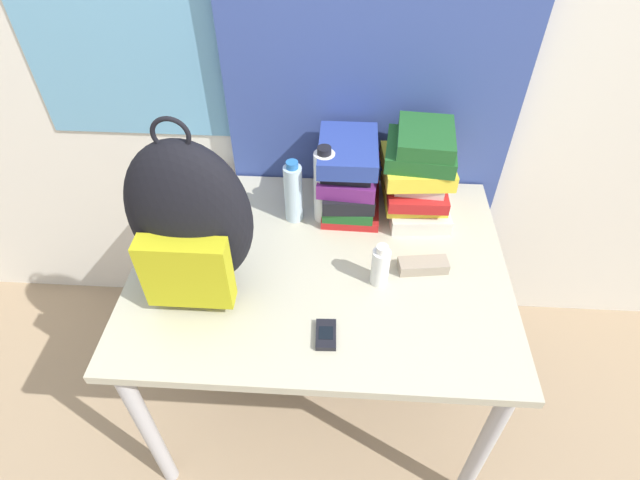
{
  "coord_description": "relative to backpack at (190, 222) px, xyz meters",
  "views": [
    {
      "loc": [
        0.06,
        -0.63,
        1.89
      ],
      "look_at": [
        0.0,
        0.44,
        0.86
      ],
      "focal_mm": 28.0,
      "sensor_mm": 36.0,
      "label": 1
    }
  ],
  "objects": [
    {
      "name": "curtain_blue",
      "position": [
        0.49,
        0.56,
        0.26
      ],
      "size": [
        0.98,
        0.04,
        2.5
      ],
      "color": "#384C93",
      "rests_on": "ground_plane"
    },
    {
      "name": "sunglasses_case",
      "position": [
        0.66,
        0.08,
        -0.21
      ],
      "size": [
        0.16,
        0.08,
        0.04
      ],
      "color": "gray",
      "rests_on": "desk"
    },
    {
      "name": "desk",
      "position": [
        0.35,
        0.09,
        -0.32
      ],
      "size": [
        1.15,
        0.87,
        0.76
      ],
      "color": "#B7B299",
      "rests_on": "ground_plane"
    },
    {
      "name": "sunscreen_bottle",
      "position": [
        0.53,
        0.03,
        -0.17
      ],
      "size": [
        0.05,
        0.05,
        0.15
      ],
      "color": "white",
      "rests_on": "desk"
    },
    {
      "name": "book_stack_center",
      "position": [
        0.65,
        0.37,
        -0.08
      ],
      "size": [
        0.24,
        0.29,
        0.31
      ],
      "color": "silver",
      "rests_on": "desk"
    },
    {
      "name": "wall_back",
      "position": [
        0.34,
        0.61,
        0.26
      ],
      "size": [
        6.0,
        0.06,
        2.5
      ],
      "color": "silver",
      "rests_on": "ground_plane"
    },
    {
      "name": "sports_bottle",
      "position": [
        0.34,
        0.31,
        -0.1
      ],
      "size": [
        0.07,
        0.07,
        0.28
      ],
      "color": "white",
      "rests_on": "desk"
    },
    {
      "name": "backpack",
      "position": [
        0.0,
        0.0,
        0.0
      ],
      "size": [
        0.34,
        0.24,
        0.55
      ],
      "color": "black",
      "rests_on": "desk"
    },
    {
      "name": "book_stack_left",
      "position": [
        0.42,
        0.38,
        -0.11
      ],
      "size": [
        0.21,
        0.28,
        0.26
      ],
      "color": "red",
      "rests_on": "desk"
    },
    {
      "name": "cell_phone",
      "position": [
        0.38,
        -0.18,
        -0.22
      ],
      "size": [
        0.06,
        0.1,
        0.02
      ],
      "color": "black",
      "rests_on": "desk"
    },
    {
      "name": "water_bottle",
      "position": [
        0.25,
        0.3,
        -0.12
      ],
      "size": [
        0.06,
        0.06,
        0.23
      ],
      "color": "silver",
      "rests_on": "desk"
    }
  ]
}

